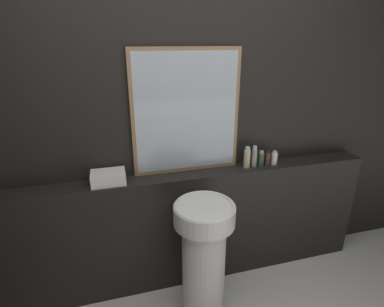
% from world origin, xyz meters
% --- Properties ---
extents(wall_back, '(8.00, 0.06, 2.50)m').
position_xyz_m(wall_back, '(0.00, 1.53, 1.25)').
color(wall_back, black).
rests_on(wall_back, ground_plane).
extents(vanity_counter, '(2.86, 0.19, 0.92)m').
position_xyz_m(vanity_counter, '(0.00, 1.41, 0.46)').
color(vanity_counter, black).
rests_on(vanity_counter, ground_plane).
extents(pedestal_sink, '(0.39, 0.39, 0.89)m').
position_xyz_m(pedestal_sink, '(-0.02, 1.03, 0.49)').
color(pedestal_sink, silver).
rests_on(pedestal_sink, ground_plane).
extents(mirror, '(0.77, 0.03, 0.87)m').
position_xyz_m(mirror, '(-0.02, 1.48, 1.36)').
color(mirror, '#937047').
rests_on(mirror, vanity_counter).
extents(towel_stack, '(0.23, 0.15, 0.09)m').
position_xyz_m(towel_stack, '(-0.58, 1.41, 0.97)').
color(towel_stack, white).
rests_on(towel_stack, vanity_counter).
extents(shampoo_bottle, '(0.05, 0.05, 0.16)m').
position_xyz_m(shampoo_bottle, '(0.44, 1.41, 1.00)').
color(shampoo_bottle, '#C6B284').
rests_on(shampoo_bottle, vanity_counter).
extents(conditioner_bottle, '(0.04, 0.04, 0.17)m').
position_xyz_m(conditioner_bottle, '(0.50, 1.41, 1.00)').
color(conditioner_bottle, gray).
rests_on(conditioner_bottle, vanity_counter).
extents(lotion_bottle, '(0.04, 0.04, 0.12)m').
position_xyz_m(lotion_bottle, '(0.56, 1.41, 0.98)').
color(lotion_bottle, '#2D4C3D').
rests_on(lotion_bottle, vanity_counter).
extents(body_wash_bottle, '(0.04, 0.04, 0.12)m').
position_xyz_m(body_wash_bottle, '(0.61, 1.41, 0.98)').
color(body_wash_bottle, '#4C3823').
rests_on(body_wash_bottle, vanity_counter).
extents(hand_soap_bottle, '(0.05, 0.05, 0.11)m').
position_xyz_m(hand_soap_bottle, '(0.67, 1.41, 0.97)').
color(hand_soap_bottle, white).
rests_on(hand_soap_bottle, vanity_counter).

